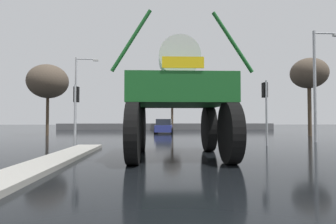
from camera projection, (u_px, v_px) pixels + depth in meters
name	position (u px, v px, depth m)	size (l,w,h in m)	color
ground_plane	(177.00, 139.00, 20.15)	(120.00, 120.00, 0.00)	black
median_island	(40.00, 166.00, 7.76)	(1.21, 11.98, 0.15)	#9E9B93
oversize_sprayer	(178.00, 98.00, 10.42)	(4.63, 5.71, 4.98)	black
sedan_ahead	(164.00, 127.00, 28.39)	(2.17, 4.24, 1.52)	navy
traffic_signal_near_left	(76.00, 101.00, 14.41)	(0.24, 0.54, 3.34)	#A8AAAF
traffic_signal_near_right	(265.00, 98.00, 14.88)	(0.24, 0.54, 3.63)	#A8AAAF
streetlight_near_right	(317.00, 79.00, 17.13)	(1.88, 0.24, 7.21)	#A8AAAF
streetlight_far_left	(78.00, 91.00, 25.70)	(2.22, 0.24, 7.50)	#A8AAAF
bare_tree_left	(48.00, 82.00, 24.53)	(3.67, 3.67, 6.55)	#473828
bare_tree_right	(309.00, 74.00, 23.73)	(3.18, 3.18, 6.96)	#473828
bare_tree_far_center	(172.00, 95.00, 37.96)	(2.74, 2.74, 6.19)	#473828
roadside_barrier	(167.00, 127.00, 38.98)	(31.92, 0.24, 0.90)	#59595B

